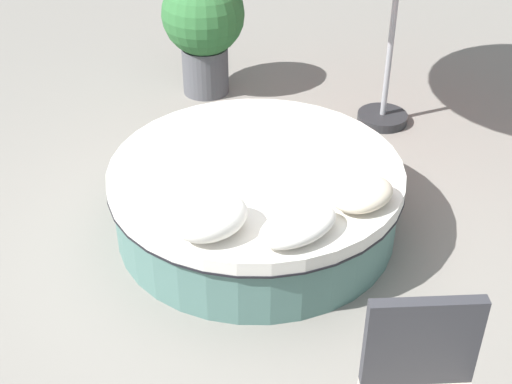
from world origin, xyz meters
TOP-DOWN VIEW (x-y plane):
  - ground_plane at (0.00, 0.00)m, footprint 16.00×16.00m
  - round_bed at (0.00, 0.00)m, footprint 2.01×2.01m
  - throw_pillow_0 at (0.65, 0.38)m, footprint 0.47×0.38m
  - throw_pillow_1 at (0.27, 0.73)m, footprint 0.53×0.31m
  - throw_pillow_2 at (-0.25, 0.74)m, footprint 0.43×0.32m
  - planter at (-0.97, -1.97)m, footprint 0.75×0.75m

SIDE VIEW (x-z plane):
  - ground_plane at x=0.00m, z-range 0.00..0.00m
  - round_bed at x=0.00m, z-range 0.01..0.52m
  - throw_pillow_1 at x=0.27m, z-range 0.51..0.66m
  - throw_pillow_2 at x=-0.25m, z-range 0.51..0.66m
  - throw_pillow_0 at x=0.65m, z-range 0.51..0.73m
  - planter at x=-0.97m, z-range 0.11..1.25m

